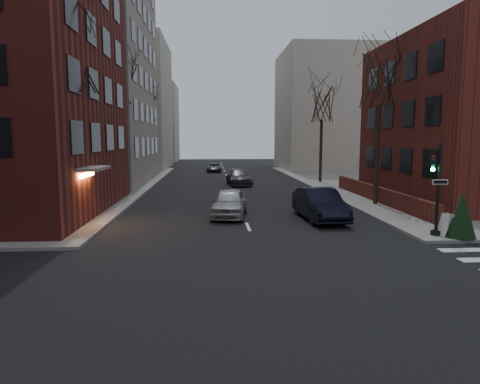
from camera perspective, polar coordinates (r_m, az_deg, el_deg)
name	(u,v)px	position (r m, az deg, el deg)	size (l,w,h in m)	color
ground	(296,341)	(9.93, 7.50, -19.05)	(160.00, 160.00, 0.00)	black
building_left_tan	(47,34)	(46.34, -24.30, 18.60)	(18.00, 18.00, 28.00)	gray
low_wall_right	(377,194)	(30.10, 17.79, -0.23)	(0.35, 16.00, 1.00)	maroon
building_distant_la	(119,106)	(65.22, -15.88, 11.03)	(14.00, 16.00, 18.00)	beige
building_distant_ra	(333,111)	(61.18, 12.24, 10.47)	(14.00, 14.00, 16.00)	beige
building_distant_lb	(150,123)	(81.53, -11.96, 8.93)	(10.00, 12.00, 14.00)	beige
traffic_signal	(437,195)	(20.37, 24.73, -0.41)	(0.76, 0.44, 4.00)	black
tree_left_a	(71,56)	(24.11, -21.62, 16.51)	(4.18, 4.18, 10.26)	#2D231C
tree_left_b	(120,79)	(35.70, -15.67, 14.27)	(4.40, 4.40, 10.80)	#2D231C
tree_left_c	(147,105)	(49.34, -12.30, 11.32)	(3.96, 3.96, 9.72)	#2D231C
tree_right_a	(380,79)	(28.98, 18.17, 14.12)	(3.96, 3.96, 9.72)	#2D231C
tree_right_b	(322,104)	(42.20, 10.88, 11.47)	(3.74, 3.74, 9.18)	#2D231C
streetlamp_near	(119,140)	(31.37, -15.77, 6.71)	(0.36, 0.36, 6.28)	black
streetlamp_far	(156,139)	(51.11, -11.19, 6.95)	(0.36, 0.36, 6.28)	black
parked_sedan	(320,204)	(23.33, 10.58, -1.61)	(1.79, 5.12, 1.69)	black
car_lane_silver	(229,203)	(23.92, -1.44, -1.45)	(1.82, 4.52, 1.54)	#A7A8AC
car_lane_gray	(239,177)	(39.93, -0.15, 1.99)	(2.04, 5.01, 1.46)	#38383C
car_lane_far	(214,168)	(55.36, -3.50, 3.27)	(1.85, 4.00, 1.11)	#3E3D42
sandwich_board	(448,225)	(20.60, 25.95, -3.95)	(0.44, 0.62, 0.99)	silver
evergreen_shrub	(462,214)	(20.51, 27.48, -2.67)	(1.20, 1.20, 1.99)	black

